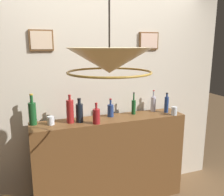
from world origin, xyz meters
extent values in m
cube|color=beige|center=(0.00, 1.10, 1.40)|extent=(3.16, 0.08, 2.80)
cube|color=brown|center=(-0.69, 1.05, 1.93)|extent=(0.25, 0.03, 0.22)
cube|color=beige|center=(-0.69, 1.03, 1.93)|extent=(0.22, 0.01, 0.19)
cube|color=brown|center=(0.57, 1.05, 1.93)|extent=(0.25, 0.03, 0.21)
cube|color=beige|center=(0.57, 1.03, 1.93)|extent=(0.22, 0.01, 0.18)
cube|color=brown|center=(0.00, 0.85, 0.53)|extent=(1.78, 0.35, 1.06)
cylinder|color=maroon|center=(-0.20, 0.73, 1.14)|extent=(0.08, 0.08, 0.16)
cylinder|color=maroon|center=(-0.20, 0.73, 1.25)|extent=(0.02, 0.02, 0.06)
cylinder|color=maroon|center=(-0.20, 0.73, 1.28)|extent=(0.03, 0.03, 0.01)
cylinder|color=#184C22|center=(-0.84, 0.92, 1.18)|extent=(0.08, 0.08, 0.24)
cylinder|color=#184C22|center=(-0.84, 0.92, 1.34)|extent=(0.03, 0.03, 0.08)
cylinder|color=#B7932D|center=(-0.84, 0.92, 1.38)|extent=(0.04, 0.04, 0.01)
cylinder|color=navy|center=(0.03, 0.92, 1.13)|extent=(0.07, 0.07, 0.14)
cylinder|color=navy|center=(0.03, 0.92, 1.23)|extent=(0.02, 0.02, 0.06)
cylinder|color=maroon|center=(0.03, 0.92, 1.27)|extent=(0.03, 0.03, 0.01)
cylinder|color=#184F23|center=(0.32, 0.92, 1.15)|extent=(0.05, 0.05, 0.17)
cylinder|color=#184F23|center=(0.32, 0.92, 1.27)|extent=(0.02, 0.02, 0.08)
cylinder|color=black|center=(0.32, 0.92, 1.32)|extent=(0.02, 0.02, 0.01)
cylinder|color=black|center=(-0.36, 0.84, 1.16)|extent=(0.08, 0.08, 0.20)
cylinder|color=black|center=(-0.36, 0.84, 1.29)|extent=(0.03, 0.03, 0.05)
cylinder|color=black|center=(-0.36, 0.84, 1.32)|extent=(0.04, 0.04, 0.01)
cylinder|color=maroon|center=(-0.46, 0.85, 1.18)|extent=(0.08, 0.08, 0.25)
cylinder|color=maroon|center=(-0.46, 0.85, 1.33)|extent=(0.03, 0.03, 0.05)
cylinder|color=maroon|center=(-0.46, 0.85, 1.36)|extent=(0.03, 0.03, 0.01)
cylinder|color=navy|center=(0.73, 0.85, 1.16)|extent=(0.05, 0.05, 0.20)
cylinder|color=navy|center=(0.73, 0.85, 1.28)|extent=(0.02, 0.02, 0.04)
cylinder|color=black|center=(0.73, 0.85, 1.30)|extent=(0.03, 0.03, 0.01)
cylinder|color=#B8B6CA|center=(0.61, 0.96, 1.15)|extent=(0.07, 0.07, 0.18)
cylinder|color=#B8B6CA|center=(0.61, 0.96, 1.28)|extent=(0.02, 0.02, 0.07)
cylinder|color=maroon|center=(0.61, 0.96, 1.32)|extent=(0.02, 0.02, 0.01)
cylinder|color=silver|center=(0.76, 0.72, 1.11)|extent=(0.07, 0.07, 0.10)
cylinder|color=silver|center=(-0.66, 0.86, 1.10)|extent=(0.07, 0.07, 0.09)
cone|color=beige|center=(-0.30, 0.02, 1.77)|extent=(0.62, 0.62, 0.18)
cylinder|color=black|center=(-0.30, 0.02, 2.03)|extent=(0.01, 0.01, 0.34)
torus|color=#AD8433|center=(-0.30, 0.02, 1.69)|extent=(0.62, 0.62, 0.02)
camera|label=1|loc=(-0.88, -1.61, 1.88)|focal=38.35mm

